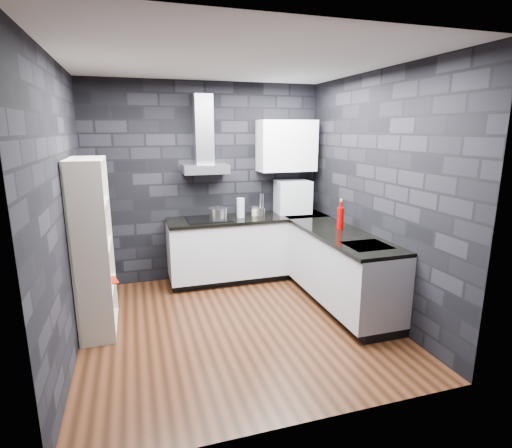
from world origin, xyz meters
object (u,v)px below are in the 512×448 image
glass_vase (241,208)px  appliance_garage (293,197)px  bookshelf (93,247)px  pot (218,214)px  utensil_crock (261,212)px  red_bottle (340,219)px  storage_jar (255,212)px  fruit_bowl (92,247)px

glass_vase → appliance_garage: size_ratio=0.56×
appliance_garage → bookshelf: bearing=-154.9°
bookshelf → glass_vase: bearing=22.8°
pot → glass_vase: glass_vase is taller
utensil_crock → red_bottle: size_ratio=0.47×
glass_vase → bookshelf: size_ratio=0.15×
utensil_crock → storage_jar: bearing=124.4°
glass_vase → appliance_garage: bearing=5.7°
appliance_garage → fruit_bowl: bearing=-152.6°
storage_jar → fruit_bowl: 2.31m
utensil_crock → fruit_bowl: size_ratio=0.53×
pot → storage_jar: 0.57m
red_bottle → bookshelf: size_ratio=0.15×
utensil_crock → red_bottle: 1.18m
pot → bookshelf: size_ratio=0.13×
red_bottle → bookshelf: 2.79m
storage_jar → appliance_garage: 0.60m
bookshelf → fruit_bowl: size_ratio=7.69×
glass_vase → storage_jar: bearing=12.2°
bookshelf → storage_jar: bearing=21.3°
glass_vase → utensil_crock: glass_vase is taller
pot → fruit_bowl: bearing=-147.1°
pot → utensil_crock: 0.62m
pot → bookshelf: 1.70m
utensil_crock → fruit_bowl: (-2.09, -1.00, -0.02)m
bookshelf → pot: bearing=25.1°
pot → utensil_crock: size_ratio=1.94×
glass_vase → red_bottle: size_ratio=1.02×
appliance_garage → red_bottle: bearing=-76.7°
appliance_garage → pot: bearing=-167.3°
pot → storage_jar: bearing=14.3°
bookshelf → appliance_garage: bearing=16.8°
glass_vase → appliance_garage: (0.79, 0.08, 0.09)m
storage_jar → red_bottle: red_bottle is taller
pot → fruit_bowl: pot is taller
storage_jar → appliance_garage: (0.58, 0.03, 0.17)m
pot → fruit_bowl: (-1.48, -0.96, -0.05)m
glass_vase → bookshelf: bookshelf is taller
pot → appliance_garage: size_ratio=0.50×
storage_jar → red_bottle: bearing=-54.1°
pot → red_bottle: (1.31, -0.90, 0.05)m
storage_jar → fruit_bowl: bearing=-151.6°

